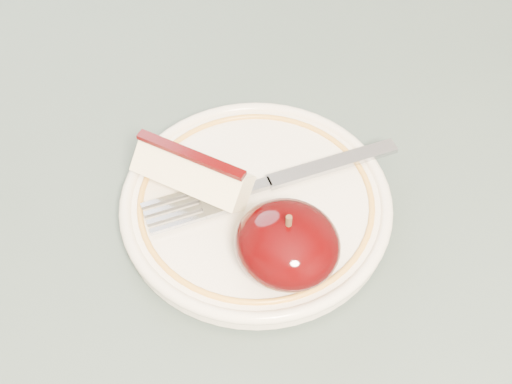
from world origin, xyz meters
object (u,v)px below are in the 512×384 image
Objects in this scene: table at (154,309)px; plate at (256,204)px; fork at (267,183)px; apple_half at (287,244)px.

plate is (0.05, 0.07, 0.10)m from table.
fork reaches higher than table.
apple_half is at bearing -31.48° from plate.
fork is (-0.00, 0.01, 0.01)m from plate.
apple_half is 0.40× the size of fork.
fork is (0.05, 0.09, 0.11)m from table.
apple_half reaches higher than table.
table is 0.13m from plate.
table is 0.15m from fork.
plate is 2.78× the size of apple_half.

